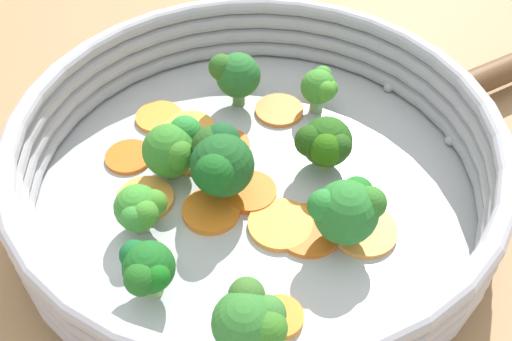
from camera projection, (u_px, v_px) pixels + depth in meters
ground_plane at (256, 194)px, 0.45m from camera, size 4.00×4.00×0.00m
skillet at (256, 189)px, 0.44m from camera, size 0.33×0.33×0.01m
skillet_rim_wall at (256, 157)px, 0.42m from camera, size 0.34×0.34×0.06m
skillet_rivet_left at (451, 140)px, 0.46m from camera, size 0.01×0.01×0.01m
skillet_rivet_right at (389, 87)px, 0.51m from camera, size 0.01×0.01×0.01m
carrot_slice_0 at (255, 194)px, 0.43m from camera, size 0.05×0.05×0.01m
carrot_slice_1 at (145, 199)px, 0.43m from camera, size 0.05×0.05×0.00m
carrot_slice_2 at (279, 110)px, 0.49m from camera, size 0.05×0.05×0.00m
carrot_slice_3 at (229, 144)px, 0.47m from camera, size 0.04×0.04×0.00m
carrot_slice_4 at (280, 224)px, 0.41m from camera, size 0.06×0.06×0.00m
carrot_slice_5 at (159, 117)px, 0.49m from camera, size 0.04×0.04×0.00m
carrot_slice_6 at (364, 230)px, 0.41m from camera, size 0.05×0.05×0.00m
carrot_slice_7 at (185, 162)px, 0.45m from camera, size 0.03×0.03×0.00m
carrot_slice_8 at (308, 230)px, 0.41m from camera, size 0.05×0.05×0.00m
carrot_slice_9 at (189, 129)px, 0.48m from camera, size 0.06×0.06×0.00m
carrot_slice_10 at (280, 317)px, 0.36m from camera, size 0.04×0.04×0.00m
carrot_slice_11 at (211, 211)px, 0.42m from camera, size 0.05×0.05×0.00m
carrot_slice_12 at (129, 157)px, 0.46m from camera, size 0.04×0.04×0.00m
broccoli_floret_0 at (147, 269)px, 0.36m from camera, size 0.04×0.04×0.04m
broccoli_floret_1 at (234, 74)px, 0.48m from camera, size 0.04×0.04×0.05m
broccoli_floret_2 at (220, 161)px, 0.41m from camera, size 0.06×0.05×0.05m
broccoli_floret_3 at (325, 143)px, 0.43m from camera, size 0.04×0.04×0.04m
broccoli_floret_4 at (251, 320)px, 0.33m from camera, size 0.04×0.04×0.05m
broccoli_floret_5 at (173, 149)px, 0.43m from camera, size 0.04×0.04×0.04m
broccoli_floret_6 at (140, 209)px, 0.39m from camera, size 0.04×0.03×0.04m
broccoli_floret_7 at (347, 209)px, 0.38m from camera, size 0.05×0.05×0.05m
broccoli_floret_8 at (320, 87)px, 0.48m from camera, size 0.03×0.03×0.04m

